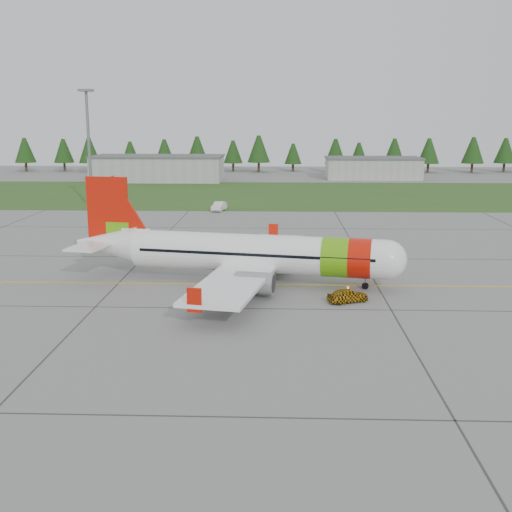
{
  "coord_description": "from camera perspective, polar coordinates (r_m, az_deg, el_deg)",
  "views": [
    {
      "loc": [
        0.55,
        -51.76,
        15.78
      ],
      "look_at": [
        -1.53,
        5.62,
        3.33
      ],
      "focal_mm": 45.0,
      "sensor_mm": 36.0,
      "label": 1
    }
  ],
  "objects": [
    {
      "name": "follow_me_car",
      "position": [
        56.1,
        8.19,
        -2.32
      ],
      "size": [
        1.71,
        1.82,
        3.61
      ],
      "primitive_type": "imported",
      "rotation": [
        0.0,
        0.0,
        1.98
      ],
      "color": "#E4A10C",
      "rests_on": "ground"
    },
    {
      "name": "treeline",
      "position": [
        190.06,
        1.93,
        8.98
      ],
      "size": [
        160.0,
        8.0,
        10.0
      ],
      "primitive_type": null,
      "color": "#1C3F14",
      "rests_on": "ground"
    },
    {
      "name": "service_van",
      "position": [
        110.53,
        -3.32,
        5.25
      ],
      "size": [
        1.92,
        1.85,
        4.74
      ],
      "primitive_type": "imported",
      "rotation": [
        0.0,
        0.0,
        -0.19
      ],
      "color": "white",
      "rests_on": "ground"
    },
    {
      "name": "ground",
      "position": [
        54.11,
        1.41,
        -4.72
      ],
      "size": [
        320.0,
        320.0,
        0.0
      ],
      "primitive_type": "plane",
      "color": "gray",
      "rests_on": "ground"
    },
    {
      "name": "aircraft",
      "position": [
        61.95,
        -0.62,
        0.22
      ],
      "size": [
        32.81,
        30.67,
        10.01
      ],
      "rotation": [
        0.0,
        0.0,
        -0.19
      ],
      "color": "white",
      "rests_on": "ground"
    },
    {
      "name": "hangar_west",
      "position": [
        165.11,
        -8.67,
        7.66
      ],
      "size": [
        32.0,
        14.0,
        6.0
      ],
      "primitive_type": "cube",
      "color": "#A8A8A3",
      "rests_on": "ground"
    },
    {
      "name": "taxi_guideline",
      "position": [
        61.8,
        1.5,
        -2.55
      ],
      "size": [
        120.0,
        0.25,
        0.02
      ],
      "primitive_type": "cube",
      "color": "gold",
      "rests_on": "ground"
    },
    {
      "name": "floodlight_mast",
      "position": [
        114.63,
        -14.6,
        8.96
      ],
      "size": [
        0.5,
        0.5,
        20.0
      ],
      "primitive_type": "cylinder",
      "color": "slate",
      "rests_on": "ground"
    },
    {
      "name": "grass_strip",
      "position": [
        134.68,
        1.84,
        5.51
      ],
      "size": [
        320.0,
        50.0,
        0.03
      ],
      "primitive_type": "cube",
      "color": "#30561E",
      "rests_on": "ground"
    },
    {
      "name": "hangar_east",
      "position": [
        172.01,
        10.34,
        7.64
      ],
      "size": [
        24.0,
        12.0,
        5.2
      ],
      "primitive_type": "cube",
      "color": "#A8A8A3",
      "rests_on": "ground"
    }
  ]
}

